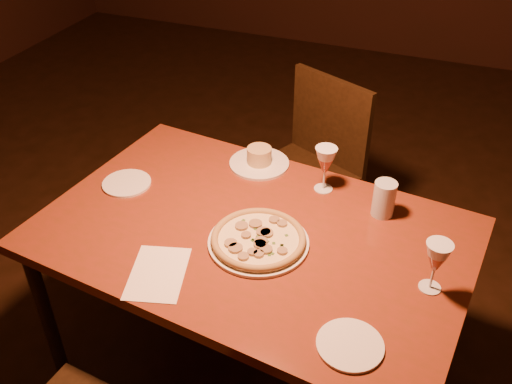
% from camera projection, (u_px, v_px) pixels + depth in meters
% --- Properties ---
extents(floor, '(7.00, 7.00, 0.00)m').
position_uv_depth(floor, '(225.00, 357.00, 2.35)').
color(floor, black).
rests_on(floor, ground).
extents(dining_table, '(1.47, 1.04, 0.74)m').
position_uv_depth(dining_table, '(252.00, 246.00, 1.89)').
color(dining_table, maroon).
rests_on(dining_table, floor).
extents(chair_far, '(0.57, 0.57, 0.89)m').
position_uv_depth(chair_far, '(309.00, 165.00, 2.60)').
color(chair_far, black).
rests_on(chair_far, floor).
extents(pizza_plate, '(0.32, 0.32, 0.03)m').
position_uv_depth(pizza_plate, '(258.00, 239.00, 1.79)').
color(pizza_plate, white).
rests_on(pizza_plate, dining_table).
extents(ramekin_saucer, '(0.23, 0.23, 0.07)m').
position_uv_depth(ramekin_saucer, '(259.00, 159.00, 2.16)').
color(ramekin_saucer, white).
rests_on(ramekin_saucer, dining_table).
extents(wine_glass_far, '(0.08, 0.08, 0.17)m').
position_uv_depth(wine_glass_far, '(325.00, 169.00, 1.99)').
color(wine_glass_far, '#AD5748').
rests_on(wine_glass_far, dining_table).
extents(wine_glass_right, '(0.08, 0.08, 0.17)m').
position_uv_depth(wine_glass_right, '(435.00, 267.00, 1.60)').
color(wine_glass_right, '#AD5748').
rests_on(wine_glass_right, dining_table).
extents(water_tumbler, '(0.08, 0.08, 0.13)m').
position_uv_depth(water_tumbler, '(384.00, 199.00, 1.89)').
color(water_tumbler, '#B4C0C5').
rests_on(water_tumbler, dining_table).
extents(side_plate_left, '(0.18, 0.18, 0.01)m').
position_uv_depth(side_plate_left, '(127.00, 183.00, 2.07)').
color(side_plate_left, white).
rests_on(side_plate_left, dining_table).
extents(side_plate_near, '(0.18, 0.18, 0.01)m').
position_uv_depth(side_plate_near, '(350.00, 345.00, 1.47)').
color(side_plate_near, white).
rests_on(side_plate_near, dining_table).
extents(menu_card, '(0.22, 0.27, 0.00)m').
position_uv_depth(menu_card, '(158.00, 273.00, 1.69)').
color(menu_card, white).
rests_on(menu_card, dining_table).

